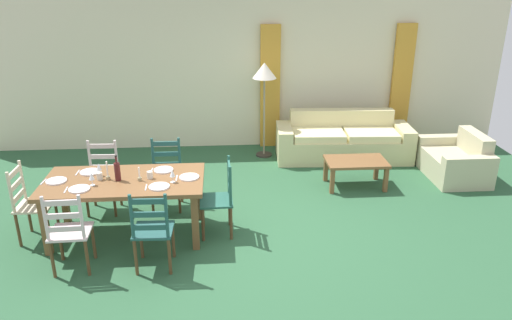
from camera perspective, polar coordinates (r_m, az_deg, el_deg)
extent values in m
cube|color=#2B5737|center=(6.32, -0.62, -8.20)|extent=(9.60, 9.60, 0.02)
cube|color=beige|center=(8.96, -2.00, 10.07)|extent=(9.60, 0.16, 2.70)
cube|color=gold|center=(8.92, 1.64, 8.37)|extent=(0.35, 0.08, 2.20)
cube|color=gold|center=(9.46, 16.41, 8.28)|extent=(0.35, 0.08, 2.20)
cube|color=brown|center=(6.10, -15.05, -2.43)|extent=(1.90, 0.96, 0.05)
cube|color=brown|center=(6.15, -23.18, -7.18)|extent=(0.08, 0.08, 0.70)
cube|color=brown|center=(5.81, -7.03, -7.15)|extent=(0.08, 0.08, 0.70)
cube|color=brown|center=(6.79, -21.26, -4.15)|extent=(0.08, 0.08, 0.70)
cube|color=brown|center=(6.49, -6.76, -3.94)|extent=(0.08, 0.08, 0.70)
cube|color=beige|center=(5.74, -20.62, -7.78)|extent=(0.43, 0.41, 0.03)
cylinder|color=brown|center=(6.04, -21.64, -8.92)|extent=(0.04, 0.04, 0.43)
cylinder|color=brown|center=(5.95, -18.27, -8.91)|extent=(0.04, 0.04, 0.43)
cylinder|color=brown|center=(5.76, -22.47, -10.60)|extent=(0.04, 0.04, 0.43)
cylinder|color=brown|center=(5.67, -18.92, -10.63)|extent=(0.04, 0.04, 0.43)
cylinder|color=beige|center=(5.53, -23.19, -6.25)|extent=(0.04, 0.04, 0.50)
cylinder|color=beige|center=(5.43, -19.54, -6.21)|extent=(0.04, 0.04, 0.50)
cube|color=beige|center=(5.54, -21.20, -7.43)|extent=(0.38, 0.04, 0.06)
cube|color=beige|center=(5.47, -21.41, -6.05)|extent=(0.38, 0.04, 0.06)
cube|color=beige|center=(5.40, -21.62, -4.63)|extent=(0.38, 0.04, 0.06)
cube|color=#23514D|center=(5.52, -11.77, -7.96)|extent=(0.43, 0.41, 0.03)
cylinder|color=brown|center=(5.81, -13.12, -9.10)|extent=(0.04, 0.04, 0.43)
cylinder|color=brown|center=(5.76, -9.55, -9.13)|extent=(0.04, 0.04, 0.43)
cylinder|color=brown|center=(5.53, -13.73, -10.88)|extent=(0.04, 0.04, 0.43)
cylinder|color=brown|center=(5.47, -9.96, -10.94)|extent=(0.04, 0.04, 0.43)
cylinder|color=#23514D|center=(5.29, -14.19, -6.35)|extent=(0.04, 0.04, 0.50)
cylinder|color=#23514D|center=(5.22, -10.30, -6.37)|extent=(0.04, 0.04, 0.50)
cube|color=#23514D|center=(5.31, -12.15, -7.61)|extent=(0.38, 0.04, 0.06)
cube|color=#23514D|center=(5.24, -12.27, -6.17)|extent=(0.38, 0.04, 0.06)
cube|color=#23514D|center=(5.18, -12.40, -4.70)|extent=(0.38, 0.04, 0.06)
cube|color=beige|center=(6.91, -17.36, -2.32)|extent=(0.44, 0.42, 0.03)
cylinder|color=brown|center=(6.81, -16.03, -4.67)|extent=(0.04, 0.04, 0.43)
cylinder|color=brown|center=(6.90, -18.94, -4.64)|extent=(0.04, 0.04, 0.43)
cylinder|color=brown|center=(7.10, -15.42, -3.46)|extent=(0.04, 0.04, 0.43)
cylinder|color=brown|center=(7.20, -18.21, -3.46)|extent=(0.04, 0.04, 0.43)
cylinder|color=beige|center=(6.92, -15.81, 0.24)|extent=(0.04, 0.04, 0.50)
cylinder|color=beige|center=(7.01, -18.67, 0.20)|extent=(0.04, 0.04, 0.50)
cube|color=beige|center=(7.01, -17.14, -0.77)|extent=(0.38, 0.04, 0.06)
cube|color=beige|center=(6.96, -17.27, 0.37)|extent=(0.38, 0.04, 0.06)
cube|color=beige|center=(6.91, -17.40, 1.53)|extent=(0.38, 0.04, 0.06)
cube|color=#255652|center=(6.80, -10.34, -2.05)|extent=(0.43, 0.41, 0.03)
cylinder|color=brown|center=(6.72, -8.84, -4.40)|extent=(0.04, 0.04, 0.43)
cylinder|color=brown|center=(6.76, -11.89, -4.44)|extent=(0.04, 0.04, 0.43)
cylinder|color=brown|center=(7.02, -8.61, -3.19)|extent=(0.04, 0.04, 0.43)
cylinder|color=brown|center=(7.07, -11.52, -3.24)|extent=(0.04, 0.04, 0.43)
cylinder|color=#255652|center=(6.83, -8.84, 0.56)|extent=(0.04, 0.04, 0.50)
cylinder|color=#255652|center=(6.88, -11.82, 0.49)|extent=(0.04, 0.04, 0.50)
cube|color=#255652|center=(6.90, -10.26, -0.48)|extent=(0.38, 0.03, 0.06)
cube|color=#255652|center=(6.85, -10.34, 0.69)|extent=(0.38, 0.03, 0.06)
cube|color=#255652|center=(6.80, -10.43, 1.87)|extent=(0.38, 0.03, 0.06)
cube|color=beige|center=(6.50, -24.16, -4.81)|extent=(0.40, 0.42, 0.03)
cylinder|color=brown|center=(6.69, -22.00, -5.91)|extent=(0.04, 0.04, 0.43)
cylinder|color=brown|center=(6.39, -22.94, -7.38)|extent=(0.04, 0.04, 0.43)
cylinder|color=brown|center=(6.81, -24.73, -5.88)|extent=(0.04, 0.04, 0.43)
cylinder|color=brown|center=(6.52, -25.78, -7.31)|extent=(0.04, 0.04, 0.43)
cylinder|color=beige|center=(6.62, -25.38, -2.07)|extent=(0.04, 0.04, 0.50)
cylinder|color=beige|center=(6.31, -26.49, -3.37)|extent=(0.04, 0.04, 0.50)
cube|color=beige|center=(6.51, -25.74, -3.75)|extent=(0.03, 0.38, 0.06)
cube|color=beige|center=(6.46, -25.95, -2.54)|extent=(0.03, 0.38, 0.06)
cube|color=beige|center=(6.40, -26.17, -1.31)|extent=(0.03, 0.38, 0.06)
cube|color=#255A4C|center=(6.08, -4.63, -4.67)|extent=(0.41, 0.43, 0.03)
cylinder|color=brown|center=(6.03, -6.15, -7.45)|extent=(0.04, 0.04, 0.43)
cylinder|color=brown|center=(6.34, -6.15, -5.88)|extent=(0.04, 0.04, 0.43)
cylinder|color=brown|center=(6.03, -2.90, -7.33)|extent=(0.04, 0.04, 0.43)
cylinder|color=brown|center=(6.35, -3.06, -5.77)|extent=(0.04, 0.04, 0.43)
cylinder|color=#255A4C|center=(5.81, -2.99, -3.07)|extent=(0.04, 0.04, 0.50)
cylinder|color=#255A4C|center=(6.14, -3.15, -1.68)|extent=(0.04, 0.04, 0.50)
cube|color=#255A4C|center=(6.03, -3.05, -3.48)|extent=(0.03, 0.38, 0.06)
cube|color=#255A4C|center=(5.96, -3.08, -2.18)|extent=(0.03, 0.38, 0.06)
cube|color=#255A4C|center=(5.91, -3.11, -0.84)|extent=(0.03, 0.38, 0.06)
cylinder|color=white|center=(5.97, -19.74, -3.17)|extent=(0.24, 0.24, 0.02)
cube|color=silver|center=(6.01, -21.11, -3.24)|extent=(0.02, 0.17, 0.01)
cylinder|color=white|center=(5.79, -11.13, -3.04)|extent=(0.24, 0.24, 0.02)
cube|color=silver|center=(5.81, -12.59, -3.12)|extent=(0.02, 0.17, 0.01)
cylinder|color=white|center=(6.41, -18.65, -1.32)|extent=(0.24, 0.24, 0.02)
cube|color=silver|center=(6.45, -19.93, -1.40)|extent=(0.02, 0.17, 0.01)
cylinder|color=white|center=(6.24, -10.63, -1.14)|extent=(0.24, 0.24, 0.02)
cube|color=silver|center=(6.26, -11.99, -1.22)|extent=(0.03, 0.17, 0.01)
cylinder|color=white|center=(6.28, -22.08, -2.26)|extent=(0.24, 0.24, 0.02)
cube|color=silver|center=(6.33, -23.36, -2.33)|extent=(0.03, 0.17, 0.01)
cylinder|color=white|center=(5.98, -7.73, -1.98)|extent=(0.24, 0.24, 0.02)
cube|color=silver|center=(6.00, -9.16, -2.06)|extent=(0.02, 0.17, 0.01)
cylinder|color=#471919|center=(6.04, -15.71, -1.32)|extent=(0.07, 0.07, 0.22)
cylinder|color=#471919|center=(5.99, -15.86, 0.00)|extent=(0.02, 0.02, 0.08)
cylinder|color=black|center=(5.97, -15.90, 0.43)|extent=(0.03, 0.03, 0.02)
cylinder|color=white|center=(6.03, -18.36, -2.78)|extent=(0.06, 0.06, 0.01)
cylinder|color=white|center=(6.02, -18.40, -2.45)|extent=(0.01, 0.01, 0.07)
cone|color=white|center=(5.99, -18.48, -1.77)|extent=(0.06, 0.06, 0.08)
cylinder|color=white|center=(5.89, -9.58, -2.53)|extent=(0.06, 0.06, 0.01)
cylinder|color=white|center=(5.87, -9.60, -2.20)|extent=(0.01, 0.01, 0.07)
cone|color=white|center=(5.84, -9.65, -1.50)|extent=(0.06, 0.06, 0.08)
cylinder|color=white|center=(6.28, -17.60, -1.73)|extent=(0.06, 0.06, 0.01)
cylinder|color=white|center=(6.26, -17.63, -1.41)|extent=(0.01, 0.01, 0.07)
cone|color=white|center=(6.24, -17.71, -0.76)|extent=(0.06, 0.06, 0.08)
cylinder|color=silver|center=(6.03, -12.16, -1.70)|extent=(0.07, 0.07, 0.09)
cylinder|color=silver|center=(6.15, -17.63, -1.79)|extent=(0.07, 0.07, 0.09)
cylinder|color=#998C66|center=(6.14, -16.71, -2.00)|extent=(0.05, 0.05, 0.04)
cylinder|color=white|center=(6.09, -16.82, -1.00)|extent=(0.02, 0.02, 0.19)
cylinder|color=#998C66|center=(6.01, -13.28, -2.16)|extent=(0.05, 0.05, 0.04)
cylinder|color=white|center=(5.97, -13.35, -1.40)|extent=(0.02, 0.02, 0.13)
cube|color=beige|center=(8.65, 10.02, 1.41)|extent=(1.84, 0.89, 0.40)
cube|color=beige|center=(8.87, 9.75, 3.29)|extent=(1.81, 0.29, 0.80)
cube|color=beige|center=(8.88, 16.53, 1.97)|extent=(0.28, 0.81, 0.58)
cube|color=beige|center=(8.49, 3.28, 1.96)|extent=(0.28, 0.81, 0.58)
cube|color=beige|center=(8.62, 13.13, 2.93)|extent=(0.89, 0.68, 0.12)
cube|color=beige|center=(8.45, 7.19, 2.94)|extent=(0.89, 0.68, 0.12)
cube|color=brown|center=(7.52, 11.49, -0.17)|extent=(0.90, 0.56, 0.04)
cube|color=brown|center=(7.30, 8.80, -2.45)|extent=(0.06, 0.06, 0.38)
cube|color=brown|center=(7.52, 14.76, -2.22)|extent=(0.06, 0.06, 0.38)
cube|color=brown|center=(7.71, 8.07, -1.07)|extent=(0.06, 0.06, 0.38)
cube|color=brown|center=(7.92, 13.74, -0.89)|extent=(0.06, 0.06, 0.38)
cube|color=#BFB791|center=(8.39, 21.79, -0.57)|extent=(0.80, 0.80, 0.38)
cube|color=#BFB791|center=(8.47, 23.78, 0.56)|extent=(0.20, 0.80, 0.72)
cube|color=#BFB791|center=(7.96, 23.31, -1.42)|extent=(0.80, 0.18, 0.52)
cube|color=#BFB791|center=(8.78, 20.54, 1.05)|extent=(0.80, 0.18, 0.52)
cylinder|color=#332D28|center=(8.73, 0.92, 0.63)|extent=(0.28, 0.28, 0.03)
cylinder|color=gray|center=(8.51, 0.95, 4.98)|extent=(0.03, 0.03, 1.35)
cone|color=beige|center=(8.32, 0.98, 10.31)|extent=(0.40, 0.40, 0.26)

